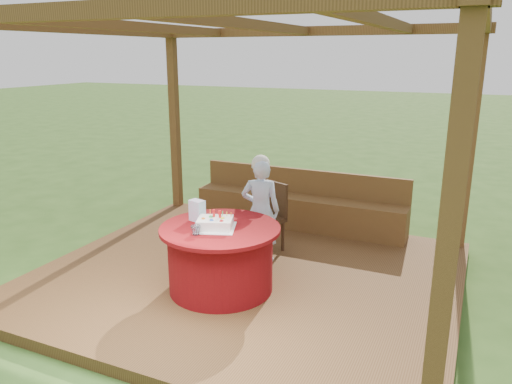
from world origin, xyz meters
TOP-DOWN VIEW (x-y plane):
  - ground at (0.00, 0.00)m, footprint 60.00×60.00m
  - deck at (0.00, 0.00)m, footprint 4.50×4.00m
  - pergola at (0.00, 0.00)m, footprint 4.50×4.00m
  - bench at (0.00, 1.72)m, footprint 3.00×0.42m
  - table at (-0.07, -0.47)m, footprint 1.23×1.23m
  - chair at (-0.06, 0.76)m, footprint 0.53×0.53m
  - elderly_woman at (-0.01, 0.40)m, footprint 0.52×0.42m
  - birthday_cake at (-0.10, -0.52)m, footprint 0.50×0.50m
  - gift_bag at (-0.38, -0.40)m, footprint 0.18×0.14m
  - drinking_glass at (-0.18, -0.76)m, footprint 0.11×0.11m

SIDE VIEW (x-z plane):
  - ground at x=0.00m, z-range 0.00..0.00m
  - deck at x=0.00m, z-range 0.00..0.12m
  - bench at x=0.00m, z-range -0.02..0.79m
  - table at x=-0.07m, z-range 0.13..0.81m
  - chair at x=-0.06m, z-range 0.16..1.01m
  - elderly_woman at x=-0.01m, z-range 0.13..1.40m
  - drinking_glass at x=-0.18m, z-range 0.81..0.90m
  - birthday_cake at x=-0.10m, z-range 0.77..0.95m
  - gift_bag at x=-0.38m, z-range 0.81..1.03m
  - pergola at x=0.00m, z-range 1.05..3.77m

